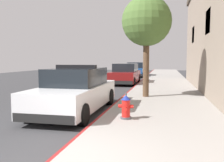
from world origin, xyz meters
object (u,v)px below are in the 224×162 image
(parked_car_dark_far, at_px, (136,70))
(street_tree, at_px, (147,22))
(police_cruiser, at_px, (76,91))
(fire_hydrant, at_px, (126,107))
(parked_car_silver_ahead, at_px, (125,74))

(parked_car_dark_far, bearing_deg, street_tree, -81.63)
(parked_car_dark_far, height_order, street_tree, street_tree)
(police_cruiser, xyz_separation_m, fire_hydrant, (2.01, -1.25, -0.25))
(parked_car_silver_ahead, height_order, fire_hydrant, parked_car_silver_ahead)
(police_cruiser, height_order, street_tree, street_tree)
(fire_hydrant, bearing_deg, parked_car_silver_ahead, 99.21)
(street_tree, bearing_deg, parked_car_silver_ahead, 106.41)
(police_cruiser, relative_size, parked_car_silver_ahead, 1.00)
(parked_car_dark_far, xyz_separation_m, street_tree, (2.27, -15.43, 2.84))
(street_tree, bearing_deg, fire_hydrant, -92.87)
(parked_car_silver_ahead, relative_size, parked_car_dark_far, 1.00)
(police_cruiser, distance_m, parked_car_silver_ahead, 10.42)
(fire_hydrant, bearing_deg, street_tree, 87.13)
(parked_car_silver_ahead, bearing_deg, street_tree, -73.59)
(parked_car_silver_ahead, height_order, parked_car_dark_far, same)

